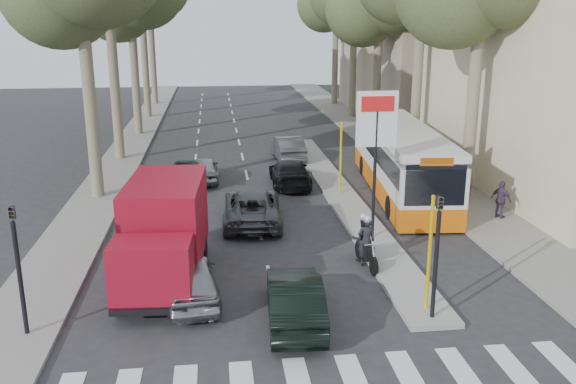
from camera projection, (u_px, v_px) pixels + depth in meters
name	position (u px, v px, depth m)	size (l,w,h in m)	color
ground	(307.00, 304.00, 17.87)	(120.00, 120.00, 0.00)	#28282B
sidewalk_right	(374.00, 137.00, 42.71)	(3.20, 70.00, 0.12)	gray
median_left	(138.00, 134.00, 43.63)	(2.40, 64.00, 0.12)	gray
traffic_island	(340.00, 194.00, 28.72)	(1.50, 26.00, 0.16)	gray
building_far	(432.00, 19.00, 49.92)	(11.00, 20.00, 16.00)	#B7A88E
billboard	(376.00, 144.00, 22.00)	(1.50, 12.10, 5.60)	yellow
traffic_light_island	(438.00, 237.00, 16.13)	(0.16, 0.41, 3.60)	black
traffic_light_left	(16.00, 249.00, 15.34)	(0.16, 0.41, 3.60)	black
silver_hatchback	(191.00, 279.00, 17.97)	(1.56, 3.88, 1.32)	#9B9EA2
dark_hatchback	(295.00, 299.00, 16.67)	(1.45, 4.14, 1.37)	black
queue_car_a	(252.00, 206.00, 24.79)	(2.28, 4.95, 1.38)	#494B50
queue_car_b	(290.00, 173.00, 30.22)	(1.85, 4.56, 1.32)	black
queue_car_c	(204.00, 169.00, 31.21)	(1.47, 3.65, 1.24)	#93969A
queue_car_d	(288.00, 148.00, 35.81)	(1.51, 4.33, 1.43)	#4D5054
queue_car_e	(186.00, 172.00, 30.53)	(1.74, 4.29, 1.25)	black
red_truck	(164.00, 232.00, 18.96)	(2.64, 6.09, 3.17)	black
city_bus	(401.00, 159.00, 28.77)	(3.69, 12.25, 3.18)	#D5610B
motorcycle	(365.00, 241.00, 20.56)	(0.80, 2.14, 1.82)	black
pedestrian_near	(501.00, 200.00, 24.97)	(0.92, 0.45, 1.57)	#453753
pedestrian_far	(464.00, 185.00, 27.18)	(1.00, 0.44, 1.55)	#69594E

